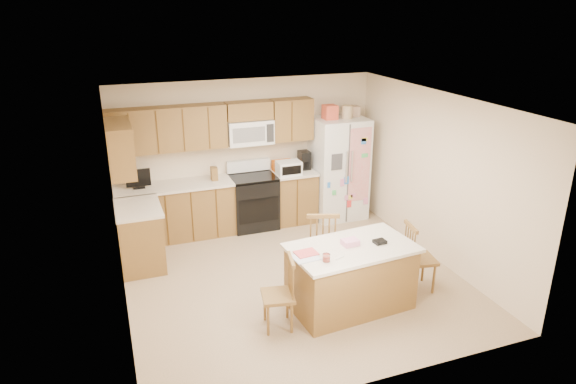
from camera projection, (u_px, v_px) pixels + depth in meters
name	position (u px, v px, depth m)	size (l,w,h in m)	color
ground	(293.00, 278.00, 7.25)	(4.50, 4.50, 0.00)	#837150
room_shell	(293.00, 182.00, 6.75)	(4.60, 4.60, 2.52)	beige
cabinetry	(196.00, 186.00, 8.19)	(3.36, 1.56, 2.15)	brown
stove	(253.00, 200.00, 8.79)	(0.76, 0.65, 1.13)	black
refrigerator	(339.00, 167.00, 9.09)	(0.90, 0.79, 2.04)	white
island	(351.00, 276.00, 6.45)	(1.62, 1.03, 0.94)	brown
windsor_chair_left	(280.00, 295.00, 6.04)	(0.44, 0.45, 0.90)	brown
windsor_chair_back	(321.00, 247.00, 7.05)	(0.57, 0.56, 1.06)	brown
windsor_chair_right	(418.00, 259.00, 6.85)	(0.45, 0.47, 0.95)	brown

